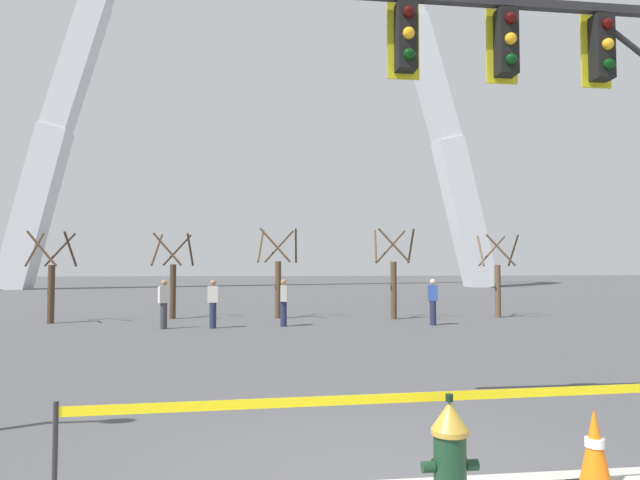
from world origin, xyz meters
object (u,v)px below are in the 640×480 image
object	(u,v)px
traffic_cone_by_hydrant	(595,449)
pedestrian_walking_left	(284,302)
pedestrian_standing_center	(433,301)
pedestrian_near_trees	(213,303)
fire_hydrant	(450,460)
monument_arch	(261,54)
pedestrian_walking_right	(164,304)
traffic_signal_gantry	(631,95)

from	to	relation	value
traffic_cone_by_hydrant	pedestrian_walking_left	world-z (taller)	pedestrian_walking_left
pedestrian_standing_center	pedestrian_near_trees	bearing A→B (deg)	-179.90
fire_hydrant	pedestrian_near_trees	xyz separation A→B (m)	(-2.72, 14.42, 0.35)
monument_arch	pedestrian_standing_center	world-z (taller)	monument_arch
fire_hydrant	monument_arch	world-z (taller)	monument_arch
traffic_cone_by_hydrant	pedestrian_near_trees	distance (m)	14.63
traffic_cone_by_hydrant	pedestrian_near_trees	world-z (taller)	pedestrian_near_trees
pedestrian_walking_left	pedestrian_walking_right	world-z (taller)	same
traffic_cone_by_hydrant	pedestrian_standing_center	xyz separation A→B (m)	(3.25, 14.01, 0.46)
monument_arch	pedestrian_standing_center	distance (m)	41.51
pedestrian_walking_right	pedestrian_standing_center	bearing A→B (deg)	-0.03
pedestrian_standing_center	pedestrian_walking_right	world-z (taller)	same
monument_arch	pedestrian_walking_right	world-z (taller)	monument_arch
traffic_signal_gantry	fire_hydrant	bearing A→B (deg)	-143.77
traffic_cone_by_hydrant	pedestrian_walking_right	bearing A→B (deg)	112.54
pedestrian_walking_left	pedestrian_near_trees	distance (m)	2.35
traffic_signal_gantry	monument_arch	xyz separation A→B (m)	(-4.10, 46.66, 18.25)
traffic_signal_gantry	monument_arch	bearing A→B (deg)	95.02
traffic_cone_by_hydrant	traffic_signal_gantry	bearing A→B (deg)	46.61
pedestrian_walking_right	monument_arch	bearing A→B (deg)	83.68
fire_hydrant	traffic_signal_gantry	xyz separation A→B (m)	(3.67, 2.69, 3.94)
monument_arch	pedestrian_near_trees	world-z (taller)	monument_arch
traffic_signal_gantry	traffic_cone_by_hydrant	bearing A→B (deg)	-133.39
fire_hydrant	traffic_signal_gantry	distance (m)	6.02
monument_arch	traffic_cone_by_hydrant	bearing A→B (deg)	-87.72
monument_arch	fire_hydrant	bearing A→B (deg)	-89.51
monument_arch	pedestrian_walking_left	bearing A→B (deg)	-89.92
pedestrian_walking_left	pedestrian_near_trees	size ratio (longest dim) A/B	1.00
pedestrian_standing_center	monument_arch	bearing A→B (deg)	98.47
pedestrian_standing_center	traffic_cone_by_hydrant	bearing A→B (deg)	-103.05
traffic_cone_by_hydrant	fire_hydrant	bearing A→B (deg)	-164.59
traffic_signal_gantry	monument_arch	world-z (taller)	monument_arch
traffic_cone_by_hydrant	traffic_signal_gantry	xyz separation A→B (m)	(2.15, 2.27, 4.05)
traffic_cone_by_hydrant	pedestrian_near_trees	size ratio (longest dim) A/B	0.46
traffic_cone_by_hydrant	monument_arch	size ratio (longest dim) A/B	0.01
traffic_signal_gantry	pedestrian_walking_right	size ratio (longest dim) A/B	4.92
pedestrian_standing_center	pedestrian_walking_right	distance (m)	9.06
pedestrian_walking_right	fire_hydrant	bearing A→B (deg)	-73.44
fire_hydrant	pedestrian_near_trees	distance (m)	14.67
fire_hydrant	traffic_cone_by_hydrant	bearing A→B (deg)	15.41
traffic_signal_gantry	monument_arch	size ratio (longest dim) A/B	0.15
traffic_signal_gantry	pedestrian_walking_right	world-z (taller)	traffic_signal_gantry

